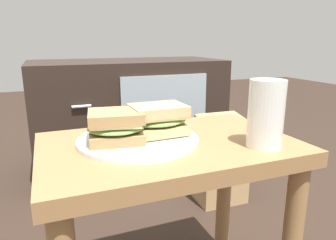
{
  "coord_description": "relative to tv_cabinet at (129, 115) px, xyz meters",
  "views": [
    {
      "loc": [
        -0.24,
        -0.61,
        0.68
      ],
      "look_at": [
        -0.0,
        0.0,
        0.51
      ],
      "focal_mm": 32.95,
      "sensor_mm": 36.0,
      "label": 1
    }
  ],
  "objects": [
    {
      "name": "tv_cabinet",
      "position": [
        0.0,
        0.0,
        0.0
      ],
      "size": [
        0.96,
        0.46,
        0.58
      ],
      "color": "black",
      "rests_on": "ground"
    },
    {
      "name": "paper_bag",
      "position": [
        0.26,
        -0.5,
        -0.11
      ],
      "size": [
        0.21,
        0.16,
        0.38
      ],
      "color": "tan",
      "rests_on": "ground"
    },
    {
      "name": "plate",
      "position": [
        -0.22,
        -0.93,
        0.17
      ],
      "size": [
        0.27,
        0.27,
        0.01
      ],
      "primitive_type": "cylinder",
      "color": "silver",
      "rests_on": "side_table"
    },
    {
      "name": "side_table",
      "position": [
        -0.15,
        -0.95,
        0.08
      ],
      "size": [
        0.56,
        0.36,
        0.46
      ],
      "color": "olive",
      "rests_on": "ground"
    },
    {
      "name": "sandwich_front",
      "position": [
        -0.27,
        -0.93,
        0.21
      ],
      "size": [
        0.14,
        0.12,
        0.07
      ],
      "color": "#9E7A4C",
      "rests_on": "plate"
    },
    {
      "name": "beer_glass",
      "position": [
        0.02,
        -1.05,
        0.24
      ],
      "size": [
        0.07,
        0.07,
        0.14
      ],
      "color": "silver",
      "rests_on": "side_table"
    },
    {
      "name": "sandwich_back",
      "position": [
        -0.17,
        -0.92,
        0.22
      ],
      "size": [
        0.13,
        0.1,
        0.07
      ],
      "color": "tan",
      "rests_on": "plate"
    }
  ]
}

